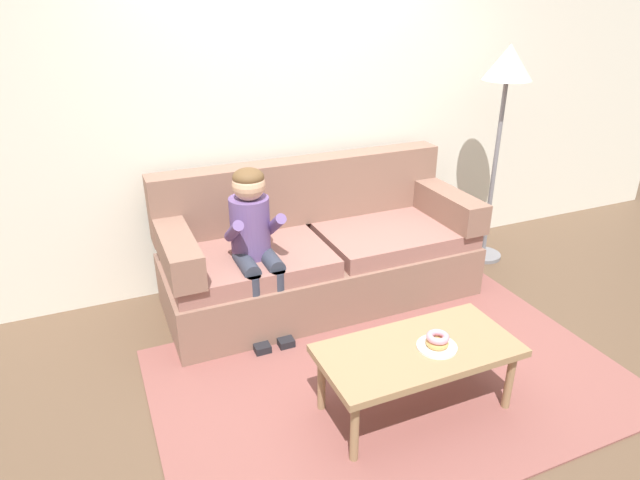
{
  "coord_description": "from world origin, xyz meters",
  "views": [
    {
      "loc": [
        -1.43,
        -2.49,
        2.12
      ],
      "look_at": [
        -0.16,
        0.45,
        0.65
      ],
      "focal_mm": 31.0,
      "sensor_mm": 36.0,
      "label": 1
    }
  ],
  "objects_px": {
    "coffee_table": "(418,354)",
    "floor_lamp": "(506,82)",
    "person_child": "(254,235)",
    "toy_controller": "(426,325)",
    "couch": "(319,253)",
    "donut": "(437,343)"
  },
  "relations": [
    {
      "from": "coffee_table",
      "to": "floor_lamp",
      "type": "height_order",
      "value": "floor_lamp"
    },
    {
      "from": "coffee_table",
      "to": "person_child",
      "type": "height_order",
      "value": "person_child"
    },
    {
      "from": "couch",
      "to": "donut",
      "type": "bearing_deg",
      "value": -87.25
    },
    {
      "from": "coffee_table",
      "to": "donut",
      "type": "height_order",
      "value": "donut"
    },
    {
      "from": "floor_lamp",
      "to": "person_child",
      "type": "bearing_deg",
      "value": -173.56
    },
    {
      "from": "coffee_table",
      "to": "toy_controller",
      "type": "xyz_separation_m",
      "value": [
        0.5,
        0.64,
        -0.34
      ]
    },
    {
      "from": "person_child",
      "to": "coffee_table",
      "type": "bearing_deg",
      "value": -65.39
    },
    {
      "from": "coffee_table",
      "to": "donut",
      "type": "relative_size",
      "value": 8.79
    },
    {
      "from": "person_child",
      "to": "toy_controller",
      "type": "height_order",
      "value": "person_child"
    },
    {
      "from": "person_child",
      "to": "couch",
      "type": "bearing_deg",
      "value": 21.22
    },
    {
      "from": "coffee_table",
      "to": "toy_controller",
      "type": "distance_m",
      "value": 0.88
    },
    {
      "from": "coffee_table",
      "to": "toy_controller",
      "type": "height_order",
      "value": "coffee_table"
    },
    {
      "from": "couch",
      "to": "coffee_table",
      "type": "height_order",
      "value": "couch"
    },
    {
      "from": "person_child",
      "to": "toy_controller",
      "type": "bearing_deg",
      "value": -26.1
    },
    {
      "from": "couch",
      "to": "toy_controller",
      "type": "relative_size",
      "value": 9.9
    },
    {
      "from": "couch",
      "to": "toy_controller",
      "type": "xyz_separation_m",
      "value": [
        0.49,
        -0.71,
        -0.32
      ]
    },
    {
      "from": "donut",
      "to": "floor_lamp",
      "type": "bearing_deg",
      "value": 43.78
    },
    {
      "from": "person_child",
      "to": "toy_controller",
      "type": "distance_m",
      "value": 1.32
    },
    {
      "from": "couch",
      "to": "donut",
      "type": "height_order",
      "value": "couch"
    },
    {
      "from": "coffee_table",
      "to": "toy_controller",
      "type": "bearing_deg",
      "value": 51.97
    },
    {
      "from": "person_child",
      "to": "donut",
      "type": "distance_m",
      "value": 1.36
    },
    {
      "from": "couch",
      "to": "donut",
      "type": "distance_m",
      "value": 1.4
    }
  ]
}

